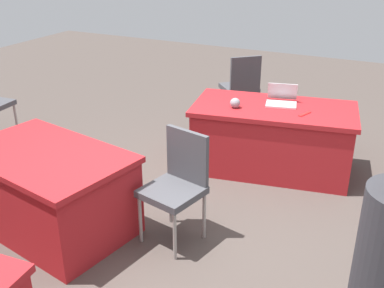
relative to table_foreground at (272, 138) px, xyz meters
name	(u,v)px	position (x,y,z in m)	size (l,w,h in m)	color
ground_plane	(176,240)	(0.31, 1.66, -0.37)	(14.40, 14.40, 0.00)	#4C423D
table_foreground	(272,138)	(0.00, 0.00, 0.00)	(1.84, 1.16, 0.73)	#AD1E23
table_mid_left	(49,191)	(1.39, 1.96, 0.00)	(1.59, 1.16, 0.73)	#AD1E23
chair_near_front	(178,181)	(0.32, 1.59, 0.17)	(0.53, 0.53, 0.94)	#9E9993
chair_tucked_left	(241,84)	(0.80, -1.14, 0.19)	(0.62, 0.62, 0.96)	#9E9993
laptop_silver	(282,100)	(-0.04, -0.12, 0.40)	(0.38, 0.36, 0.21)	silver
yarn_ball	(235,103)	(0.36, 0.22, 0.41)	(0.11, 0.11, 0.11)	gray
scissors_red	(305,114)	(-0.34, 0.09, 0.37)	(0.18, 0.04, 0.01)	red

